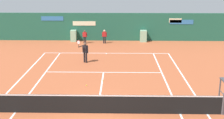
# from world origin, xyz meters

# --- Properties ---
(ground_plane) EXTENTS (80.00, 80.00, 0.01)m
(ground_plane) POSITION_xyz_m (-0.00, 0.58, 0.00)
(ground_plane) COLOR #B25633
(tennis_net) EXTENTS (12.10, 0.10, 1.07)m
(tennis_net) POSITION_xyz_m (0.00, 0.00, 0.51)
(tennis_net) COLOR #4C4C51
(tennis_net) RESTS_ON ground_plane
(sponsor_back_wall) EXTENTS (25.00, 1.02, 2.81)m
(sponsor_back_wall) POSITION_xyz_m (0.02, 16.97, 1.36)
(sponsor_back_wall) COLOR #1E5642
(sponsor_back_wall) RESTS_ON ground_plane
(player_on_baseline) EXTENTS (0.82, 0.62, 1.81)m
(player_on_baseline) POSITION_xyz_m (-1.52, 8.79, 0.93)
(player_on_baseline) COLOR black
(player_on_baseline) RESTS_ON ground_plane
(ball_kid_centre_post) EXTENTS (0.45, 0.19, 1.35)m
(ball_kid_centre_post) POSITION_xyz_m (-0.35, 15.57, 0.78)
(ball_kid_centre_post) COLOR black
(ball_kid_centre_post) RESTS_ON ground_plane
(ball_kid_left_post) EXTENTS (0.43, 0.20, 1.30)m
(ball_kid_left_post) POSITION_xyz_m (-2.27, 15.57, 0.75)
(ball_kid_left_post) COLOR black
(ball_kid_left_post) RESTS_ON ground_plane
(tennis_ball_near_service_line) EXTENTS (0.07, 0.07, 0.07)m
(tennis_ball_near_service_line) POSITION_xyz_m (-0.91, 3.73, 0.03)
(tennis_ball_near_service_line) COLOR #CCE033
(tennis_ball_near_service_line) RESTS_ON ground_plane
(tennis_ball_by_sideline) EXTENTS (0.07, 0.07, 0.07)m
(tennis_ball_by_sideline) POSITION_xyz_m (0.05, 4.60, 0.03)
(tennis_ball_by_sideline) COLOR #CCE033
(tennis_ball_by_sideline) RESTS_ON ground_plane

